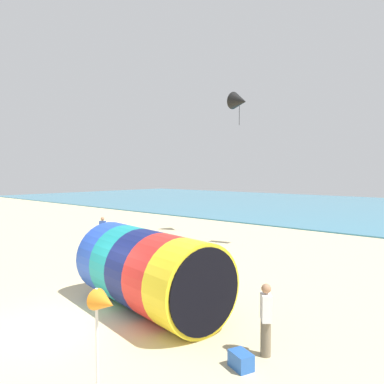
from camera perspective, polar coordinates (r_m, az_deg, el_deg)
The scene contains 7 objects.
ground_plane at distance 11.45m, azimuth -19.15°, elevation -18.86°, with size 120.00×120.00×0.00m, color #CCBA8C.
giant_inflatable_tube at distance 11.73m, azimuth -6.57°, elevation -11.85°, with size 5.59×3.25×2.46m.
kite_handler at distance 9.23m, azimuth 11.19°, elevation -18.48°, with size 0.40×0.42×1.69m.
kite_black_delta at distance 25.74m, azimuth 7.23°, elevation 13.58°, with size 1.52×1.34×2.28m.
bystander_near_water at distance 22.50m, azimuth -13.46°, elevation -5.76°, with size 0.42×0.39×1.64m.
beach_flag at distance 6.36m, azimuth -13.29°, elevation -16.80°, with size 0.47×0.36×2.36m.
cooler_box at distance 8.91m, azimuth 7.47°, elevation -24.09°, with size 0.52×0.36×0.36m, color #2659B2.
Camera 1 is at (9.32, -5.13, 4.24)m, focal length 35.00 mm.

